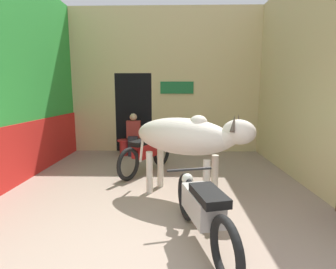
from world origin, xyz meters
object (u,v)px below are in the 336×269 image
plastic_stool (124,147)px  shopkeeper_seated (133,133)px  cow (187,137)px  motorcycle_far (146,153)px  motorcycle_near (202,209)px

plastic_stool → shopkeeper_seated: bearing=1.7°
cow → plastic_stool: cow is taller
cow → motorcycle_far: 1.60m
plastic_stool → motorcycle_far: bearing=-63.5°
motorcycle_near → motorcycle_far: size_ratio=1.10×
motorcycle_far → plastic_stool: (-0.76, 1.53, -0.20)m
motorcycle_near → plastic_stool: (-1.65, 4.17, -0.19)m
cow → shopkeeper_seated: size_ratio=1.73×
shopkeeper_seated → plastic_stool: (-0.25, -0.01, -0.37)m
motorcycle_near → plastic_stool: motorcycle_near is taller
cow → motorcycle_near: cow is taller
motorcycle_near → cow: bearing=94.6°
cow → motorcycle_near: size_ratio=1.07×
motorcycle_far → shopkeeper_seated: size_ratio=1.47×
plastic_stool → cow: bearing=-61.2°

